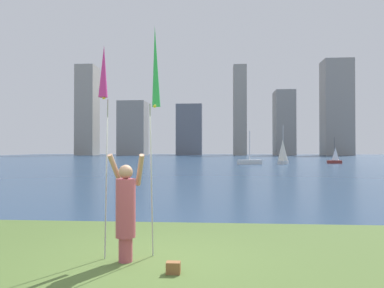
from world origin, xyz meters
TOP-DOWN VIEW (x-y plane):
  - ground at (0.00, 50.95)m, footprint 120.00×138.00m
  - person at (-0.37, -0.04)m, footprint 0.68×0.50m
  - kite_flag_left at (-0.78, 0.00)m, footprint 0.16×0.38m
  - kite_flag_right at (0.04, 0.56)m, footprint 0.16×0.75m
  - bag at (0.52, -0.61)m, footprint 0.22×0.15m
  - sailboat_0 at (4.87, 40.24)m, footprint 3.16×1.96m
  - sailboat_1 at (9.02, 41.15)m, footprint 1.74×2.49m
  - sailboat_2 at (16.18, 43.95)m, footprint 1.80×1.07m
  - skyline_tower_0 at (-37.34, 100.88)m, footprint 5.38×6.43m
  - skyline_tower_1 at (-23.69, 100.39)m, footprint 7.70×7.38m
  - skyline_tower_2 at (-7.78, 103.80)m, footprint 7.55×3.47m
  - skyline_tower_3 at (6.93, 102.76)m, footprint 3.70×5.26m
  - skyline_tower_4 at (19.31, 101.94)m, footprint 5.38×7.88m
  - skyline_tower_5 at (34.31, 103.42)m, footprint 7.94×6.81m

SIDE VIEW (x-z plane):
  - ground at x=0.00m, z-range -0.12..0.00m
  - bag at x=0.52m, z-range 0.00..0.18m
  - sailboat_0 at x=4.87m, z-range -1.73..2.38m
  - sailboat_2 at x=16.18m, z-range -0.81..2.62m
  - person at x=-0.37m, z-range -0.02..1.84m
  - sailboat_1 at x=9.02m, z-range -0.95..3.93m
  - kite_flag_left at x=-0.78m, z-range 1.29..5.05m
  - kite_flag_right at x=0.04m, z-range 1.28..5.51m
  - skyline_tower_2 at x=-7.78m, z-range 0.00..14.93m
  - skyline_tower_1 at x=-23.69m, z-range 0.00..15.35m
  - skyline_tower_4 at x=19.31m, z-range 0.00..18.15m
  - skyline_tower_3 at x=6.93m, z-range 0.00..25.74m
  - skyline_tower_0 at x=-37.34m, z-range 0.00..25.96m
  - skyline_tower_5 at x=34.31m, z-range 0.00..27.01m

